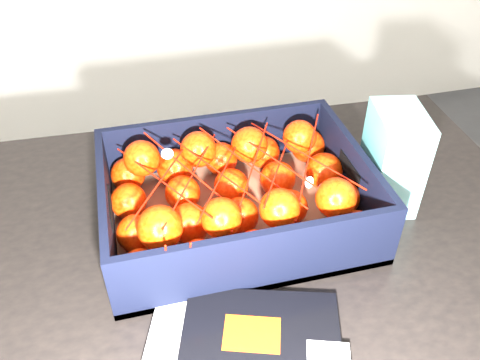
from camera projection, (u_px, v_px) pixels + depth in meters
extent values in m
cube|color=black|center=(203.00, 263.00, 0.80)|extent=(1.23, 0.85, 0.04)
cylinder|color=black|center=(377.00, 225.00, 1.41)|extent=(0.06, 0.06, 0.71)
cube|color=#E6450C|center=(252.00, 334.00, 0.66)|extent=(0.09, 0.08, 0.00)
cube|color=white|center=(328.00, 352.00, 0.64)|extent=(0.06, 0.05, 0.00)
cube|color=brown|center=(236.00, 217.00, 0.85)|extent=(0.43, 0.32, 0.01)
cube|color=black|center=(216.00, 142.00, 0.94)|extent=(0.43, 0.01, 0.12)
cube|color=black|center=(261.00, 262.00, 0.70)|extent=(0.43, 0.01, 0.12)
cube|color=black|center=(107.00, 214.00, 0.78)|extent=(0.01, 0.30, 0.12)
cube|color=black|center=(352.00, 174.00, 0.86)|extent=(0.01, 0.30, 0.12)
sphere|color=#FF2D05|center=(142.00, 271.00, 0.71)|extent=(0.06, 0.06, 0.06)
sphere|color=#FF2D05|center=(135.00, 233.00, 0.77)|extent=(0.06, 0.06, 0.06)
sphere|color=#FF2D05|center=(129.00, 201.00, 0.83)|extent=(0.06, 0.06, 0.06)
sphere|color=#FF2D05|center=(128.00, 174.00, 0.88)|extent=(0.06, 0.06, 0.06)
sphere|color=#FF2D05|center=(200.00, 259.00, 0.73)|extent=(0.06, 0.06, 0.06)
sphere|color=#FF2D05|center=(189.00, 223.00, 0.79)|extent=(0.07, 0.07, 0.07)
sphere|color=#FF2D05|center=(183.00, 193.00, 0.84)|extent=(0.06, 0.06, 0.06)
sphere|color=#FF2D05|center=(175.00, 167.00, 0.90)|extent=(0.07, 0.07, 0.07)
sphere|color=#FF2D05|center=(255.00, 251.00, 0.74)|extent=(0.07, 0.07, 0.07)
sphere|color=#FF2D05|center=(240.00, 216.00, 0.80)|extent=(0.06, 0.06, 0.06)
sphere|color=#FF2D05|center=(231.00, 186.00, 0.86)|extent=(0.06, 0.06, 0.06)
sphere|color=#FF2D05|center=(221.00, 159.00, 0.92)|extent=(0.06, 0.06, 0.06)
sphere|color=#FF2D05|center=(309.00, 241.00, 0.76)|extent=(0.06, 0.06, 0.06)
sphere|color=#FF2D05|center=(290.00, 207.00, 0.82)|extent=(0.06, 0.06, 0.06)
sphere|color=#FF2D05|center=(278.00, 179.00, 0.87)|extent=(0.06, 0.06, 0.06)
sphere|color=#FF2D05|center=(264.00, 152.00, 0.93)|extent=(0.06, 0.06, 0.06)
sphere|color=#FF2D05|center=(357.00, 230.00, 0.77)|extent=(0.06, 0.06, 0.06)
sphere|color=#FF2D05|center=(341.00, 198.00, 0.83)|extent=(0.06, 0.06, 0.06)
sphere|color=#FF2D05|center=(324.00, 171.00, 0.89)|extent=(0.07, 0.07, 0.07)
sphere|color=#FF2D05|center=(308.00, 146.00, 0.95)|extent=(0.06, 0.06, 0.06)
sphere|color=#FF2D05|center=(160.00, 228.00, 0.71)|extent=(0.07, 0.07, 0.07)
sphere|color=#FF2D05|center=(142.00, 158.00, 0.84)|extent=(0.06, 0.06, 0.06)
sphere|color=#FF2D05|center=(221.00, 218.00, 0.72)|extent=(0.06, 0.06, 0.06)
sphere|color=#FF2D05|center=(198.00, 149.00, 0.86)|extent=(0.06, 0.06, 0.06)
sphere|color=#FF2D05|center=(280.00, 208.00, 0.74)|extent=(0.06, 0.06, 0.06)
sphere|color=#FF2D05|center=(249.00, 145.00, 0.87)|extent=(0.06, 0.06, 0.06)
sphere|color=#FF2D05|center=(336.00, 198.00, 0.76)|extent=(0.06, 0.06, 0.06)
sphere|color=#FF2D05|center=(300.00, 137.00, 0.89)|extent=(0.06, 0.06, 0.06)
cylinder|color=#B31306|center=(160.00, 180.00, 0.76)|extent=(0.12, 0.22, 0.02)
cylinder|color=#B31306|center=(190.00, 172.00, 0.77)|extent=(0.12, 0.22, 0.02)
cylinder|color=#B31306|center=(221.00, 174.00, 0.78)|extent=(0.12, 0.22, 0.01)
cylinder|color=#B31306|center=(249.00, 165.00, 0.79)|extent=(0.12, 0.22, 0.02)
cylinder|color=#B31306|center=(279.00, 162.00, 0.80)|extent=(0.12, 0.22, 0.01)
cylinder|color=#B31306|center=(304.00, 154.00, 0.82)|extent=(0.12, 0.22, 0.00)
cylinder|color=#B31306|center=(161.00, 181.00, 0.75)|extent=(0.12, 0.22, 0.03)
cylinder|color=#B31306|center=(192.00, 176.00, 0.77)|extent=(0.12, 0.22, 0.01)
cylinder|color=#B31306|center=(222.00, 174.00, 0.78)|extent=(0.12, 0.22, 0.02)
cylinder|color=#B31306|center=(251.00, 172.00, 0.79)|extent=(0.12, 0.22, 0.03)
cylinder|color=#B31306|center=(279.00, 164.00, 0.80)|extent=(0.12, 0.22, 0.03)
cylinder|color=#B31306|center=(308.00, 162.00, 0.81)|extent=(0.12, 0.22, 0.03)
cylinder|color=#B31306|center=(167.00, 260.00, 0.67)|extent=(0.00, 0.03, 0.09)
cylinder|color=#B31306|center=(189.00, 255.00, 0.68)|extent=(0.01, 0.04, 0.08)
cube|color=silver|center=(393.00, 159.00, 0.84)|extent=(0.10, 0.13, 0.18)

